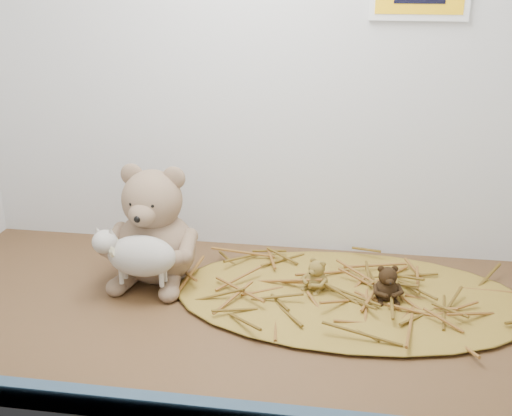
% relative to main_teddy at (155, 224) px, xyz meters
% --- Properties ---
extents(alcove_shell, '(1.20, 0.60, 0.90)m').
position_rel_main_teddy_xyz_m(alcove_shell, '(0.17, -0.02, 0.33)').
color(alcove_shell, '#402F16').
rests_on(alcove_shell, ground).
extents(front_rail, '(1.19, 0.02, 0.04)m').
position_rel_main_teddy_xyz_m(front_rail, '(0.17, -0.40, -0.10)').
color(front_rail, '#334F62').
rests_on(front_rail, shelf_floor).
extents(straw_bed, '(0.66, 0.38, 0.01)m').
position_rel_main_teddy_xyz_m(straw_bed, '(0.38, -0.03, -0.11)').
color(straw_bed, brown).
rests_on(straw_bed, shelf_floor).
extents(main_teddy, '(0.20, 0.21, 0.23)m').
position_rel_main_teddy_xyz_m(main_teddy, '(0.00, 0.00, 0.00)').
color(main_teddy, '#92765A').
rests_on(main_teddy, shelf_floor).
extents(toy_lamb, '(0.16, 0.10, 0.11)m').
position_rel_main_teddy_xyz_m(toy_lamb, '(0.00, -0.08, -0.03)').
color(toy_lamb, '#B9B3A6').
rests_on(toy_lamb, main_teddy).
extents(mini_teddy_tan, '(0.07, 0.07, 0.06)m').
position_rel_main_teddy_xyz_m(mini_teddy_tan, '(0.31, -0.02, -0.07)').
color(mini_teddy_tan, olive).
rests_on(mini_teddy_tan, straw_bed).
extents(mini_teddy_brown, '(0.07, 0.07, 0.07)m').
position_rel_main_teddy_xyz_m(mini_teddy_brown, '(0.44, -0.04, -0.07)').
color(mini_teddy_brown, black).
rests_on(mini_teddy_brown, straw_bed).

